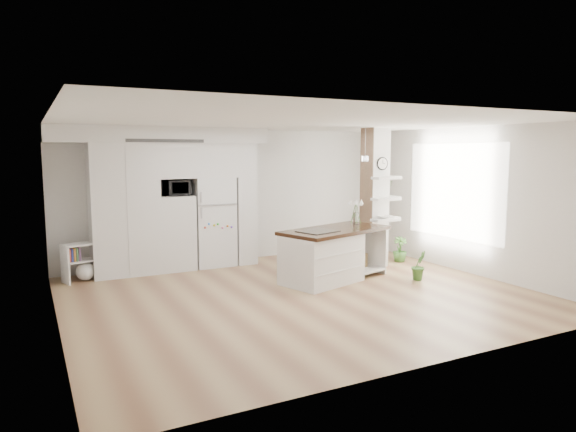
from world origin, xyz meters
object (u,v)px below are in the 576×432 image
at_px(refrigerator, 213,222).
at_px(bookshelf, 82,264).
at_px(kitchen_island, 326,255).
at_px(floor_plant_a, 419,265).

xyz_separation_m(refrigerator, bookshelf, (-2.45, -0.18, -0.58)).
xyz_separation_m(kitchen_island, bookshelf, (-3.77, 1.97, -0.18)).
bearing_deg(refrigerator, bookshelf, -175.90).
bearing_deg(kitchen_island, floor_plant_a, -40.38).
xyz_separation_m(bookshelf, floor_plant_a, (5.28, -2.61, -0.04)).
distance_m(bookshelf, floor_plant_a, 5.89).
height_order(kitchen_island, bookshelf, kitchen_island).
height_order(kitchen_island, floor_plant_a, kitchen_island).
height_order(refrigerator, bookshelf, refrigerator).
bearing_deg(bookshelf, kitchen_island, -46.52).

